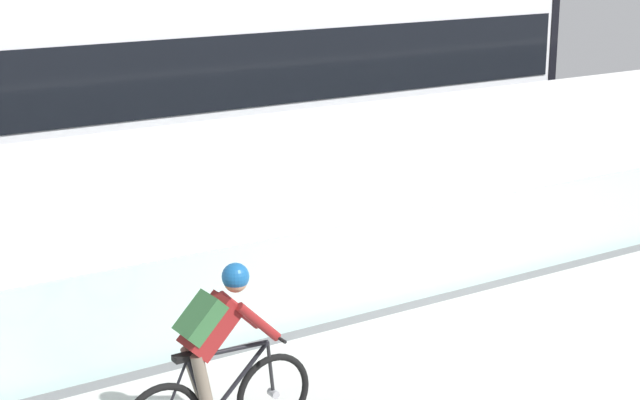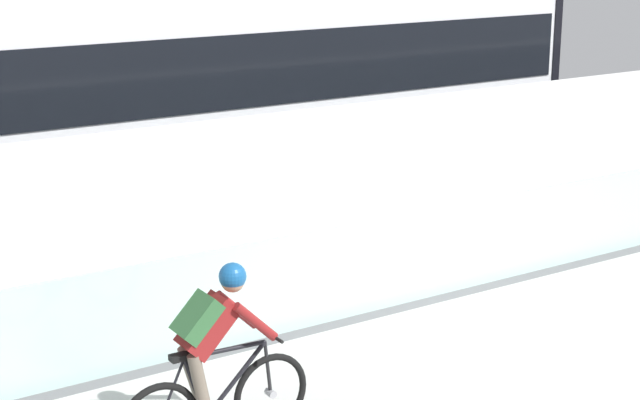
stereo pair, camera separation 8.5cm
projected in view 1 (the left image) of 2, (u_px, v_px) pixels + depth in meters
name	position (u px, v px, depth m)	size (l,w,h in m)	color
ground_plane	(543.00, 348.00, 10.79)	(200.00, 200.00, 0.00)	slate
bike_path_deck	(543.00, 347.00, 10.79)	(32.00, 3.20, 0.01)	beige
glass_parapet	(432.00, 252.00, 12.14)	(32.00, 0.05, 1.08)	silver
concrete_barrier_wall	(344.00, 183.00, 13.47)	(32.00, 0.36, 1.99)	white
tram_rail_near	(251.00, 213.00, 15.72)	(32.00, 0.08, 0.01)	#595654
tram_rail_far	(207.00, 192.00, 16.88)	(32.00, 0.08, 0.01)	#595654
tram	(239.00, 82.00, 15.94)	(11.06, 2.54, 3.81)	silver
cyclist_on_bike	(217.00, 360.00, 8.55)	(1.77, 0.58, 1.61)	black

